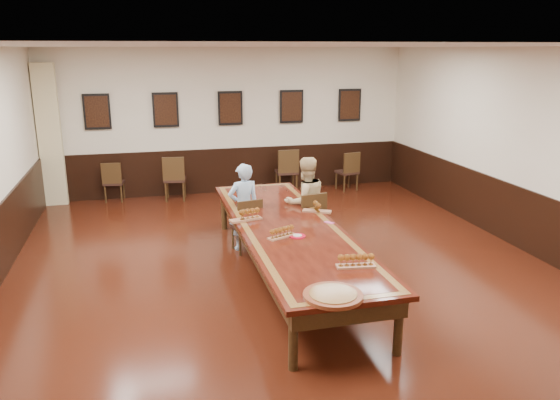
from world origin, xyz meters
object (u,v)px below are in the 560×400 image
object	(u,v)px
chair_man	(246,224)
person_man	(244,207)
spare_chair_c	(287,170)
spare_chair_a	(114,181)
conference_table	(289,236)
carved_platter	(333,295)
person_woman	(305,202)
spare_chair_d	(347,171)
spare_chair_b	(175,178)
chair_woman	(308,220)

from	to	relation	value
chair_man	person_man	world-z (taller)	person_man
spare_chair_c	person_man	xyz separation A→B (m)	(-1.62, -3.38, 0.21)
spare_chair_a	conference_table	world-z (taller)	spare_chair_a
spare_chair_c	conference_table	xyz separation A→B (m)	(-1.20, -4.62, 0.11)
spare_chair_a	carved_platter	xyz separation A→B (m)	(2.41, -7.12, 0.34)
person_woman	spare_chair_a	bearing A→B (deg)	-59.33
spare_chair_d	person_woman	world-z (taller)	person_woman
spare_chair_b	carved_platter	distance (m)	6.98
chair_man	person_man	distance (m)	0.28
person_man	conference_table	xyz separation A→B (m)	(0.42, -1.24, -0.10)
person_woman	conference_table	size ratio (longest dim) A/B	0.30
carved_platter	person_man	bearing A→B (deg)	94.07
person_woman	conference_table	world-z (taller)	person_woman
person_man	person_woman	xyz separation A→B (m)	(1.01, -0.09, 0.04)
spare_chair_d	chair_man	bearing A→B (deg)	36.15
chair_man	spare_chair_d	distance (m)	4.47
conference_table	spare_chair_c	bearing A→B (deg)	75.43
spare_chair_d	person_woman	bearing A→B (deg)	47.06
spare_chair_a	person_man	distance (m)	4.18
spare_chair_c	conference_table	size ratio (longest dim) A/B	0.20
person_man	spare_chair_d	bearing A→B (deg)	-143.24
conference_table	chair_man	bearing A→B (deg)	109.18
spare_chair_b	spare_chair_d	bearing A→B (deg)	-172.99
spare_chair_c	person_man	size ratio (longest dim) A/B	0.71
spare_chair_a	spare_chair_c	distance (m)	3.78
chair_man	spare_chair_b	world-z (taller)	spare_chair_b
person_man	person_woman	distance (m)	1.01
person_woman	carved_platter	bearing A→B (deg)	67.44
spare_chair_b	spare_chair_c	size ratio (longest dim) A/B	0.97
spare_chair_c	chair_man	bearing A→B (deg)	68.50
chair_woman	conference_table	size ratio (longest dim) A/B	0.19
chair_woman	person_man	world-z (taller)	person_man
chair_woman	carved_platter	xyz separation A→B (m)	(-0.77, -3.36, 0.29)
chair_woman	conference_table	xyz separation A→B (m)	(-0.61, -1.05, 0.13)
chair_man	spare_chair_b	size ratio (longest dim) A/B	0.92
chair_man	carved_platter	distance (m)	3.48
spare_chair_a	spare_chair_b	distance (m)	1.30
spare_chair_a	spare_chair_b	size ratio (longest dim) A/B	0.89
spare_chair_b	carved_platter	xyz separation A→B (m)	(1.14, -6.88, 0.29)
chair_man	chair_woman	size ratio (longest dim) A/B	0.93
chair_woman	person_woman	distance (m)	0.29
spare_chair_b	carved_platter	world-z (taller)	spare_chair_b
spare_chair_d	person_woman	xyz separation A→B (m)	(-2.01, -3.31, 0.30)
carved_platter	chair_woman	bearing A→B (deg)	77.02
spare_chair_c	person_man	bearing A→B (deg)	67.67
spare_chair_d	carved_platter	size ratio (longest dim) A/B	1.16
chair_man	spare_chair_d	bearing A→B (deg)	-142.26
chair_woman	conference_table	bearing A→B (deg)	49.53
spare_chair_c	spare_chair_d	xyz separation A→B (m)	(1.40, -0.16, -0.05)
chair_man	spare_chair_a	world-z (taller)	chair_man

